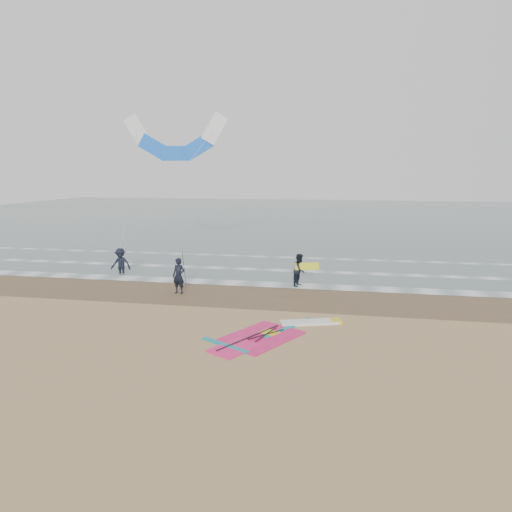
% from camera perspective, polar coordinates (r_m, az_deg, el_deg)
% --- Properties ---
extents(ground, '(120.00, 120.00, 0.00)m').
position_cam_1_polar(ground, '(17.53, -2.44, -10.05)').
color(ground, tan).
rests_on(ground, ground).
extents(sea_water, '(120.00, 80.00, 0.02)m').
position_cam_1_polar(sea_water, '(64.41, 7.07, 4.90)').
color(sea_water, '#47605E').
rests_on(sea_water, ground).
extents(wet_sand_band, '(120.00, 5.00, 0.01)m').
position_cam_1_polar(wet_sand_band, '(23.14, 0.86, -4.93)').
color(wet_sand_band, brown).
rests_on(wet_sand_band, ground).
extents(foam_waterline, '(120.00, 9.15, 0.02)m').
position_cam_1_polar(foam_waterline, '(27.39, 2.40, -2.45)').
color(foam_waterline, white).
rests_on(foam_waterline, ground).
extents(windsurf_rig, '(5.20, 4.92, 0.13)m').
position_cam_1_polar(windsurf_rig, '(17.82, 2.43, -9.59)').
color(windsurf_rig, white).
rests_on(windsurf_rig, ground).
extents(person_standing, '(0.74, 0.56, 1.84)m').
position_cam_1_polar(person_standing, '(23.64, -9.64, -2.46)').
color(person_standing, black).
rests_on(person_standing, ground).
extents(person_walking, '(0.94, 1.05, 1.80)m').
position_cam_1_polar(person_walking, '(24.89, 5.49, -1.76)').
color(person_walking, black).
rests_on(person_walking, ground).
extents(person_wading, '(1.28, 0.77, 1.94)m').
position_cam_1_polar(person_wading, '(28.96, -16.58, -0.28)').
color(person_wading, black).
rests_on(person_wading, ground).
extents(held_pole, '(0.17, 0.86, 1.82)m').
position_cam_1_polar(held_pole, '(23.45, -8.98, -1.47)').
color(held_pole, black).
rests_on(held_pole, ground).
extents(carried_kiteboard, '(1.30, 0.51, 0.39)m').
position_cam_1_polar(carried_kiteboard, '(24.71, 6.40, -1.29)').
color(carried_kiteboard, yellow).
rests_on(carried_kiteboard, ground).
extents(surf_kite, '(7.10, 4.02, 8.63)m').
position_cam_1_polar(surf_kite, '(31.14, -10.02, 13.93)').
color(surf_kite, white).
rests_on(surf_kite, ground).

